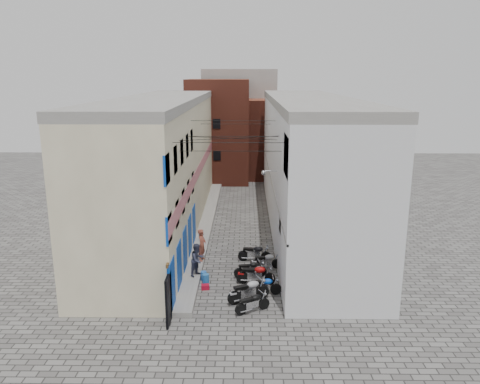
{
  "coord_description": "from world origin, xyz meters",
  "views": [
    {
      "loc": [
        0.79,
        -18.59,
        10.42
      ],
      "look_at": [
        0.37,
        10.93,
        3.0
      ],
      "focal_mm": 35.0,
      "sensor_mm": 36.0,
      "label": 1
    }
  ],
  "objects_px": {
    "motorcycle_b": "(249,290)",
    "water_jug_far": "(204,276)",
    "motorcycle_c": "(264,285)",
    "motorcycle_e": "(250,268)",
    "motorcycle_g": "(255,252)",
    "motorcycle_a": "(252,302)",
    "motorcycle_d": "(256,273)",
    "motorcycle_f": "(266,260)",
    "person_a": "(202,245)",
    "water_jug_near": "(206,279)",
    "person_b": "(197,260)",
    "red_crate": "(205,287)"
  },
  "relations": [
    {
      "from": "person_b",
      "to": "motorcycle_e",
      "type": "bearing_deg",
      "value": -47.14
    },
    {
      "from": "motorcycle_b",
      "to": "person_b",
      "type": "bearing_deg",
      "value": -157.76
    },
    {
      "from": "motorcycle_d",
      "to": "motorcycle_g",
      "type": "bearing_deg",
      "value": -175.54
    },
    {
      "from": "motorcycle_b",
      "to": "motorcycle_c",
      "type": "xyz_separation_m",
      "value": [
        0.74,
        0.75,
        -0.11
      ]
    },
    {
      "from": "motorcycle_f",
      "to": "red_crate",
      "type": "relative_size",
      "value": 4.55
    },
    {
      "from": "person_a",
      "to": "water_jug_far",
      "type": "bearing_deg",
      "value": -159.89
    },
    {
      "from": "motorcycle_a",
      "to": "person_a",
      "type": "distance_m",
      "value": 6.17
    },
    {
      "from": "motorcycle_e",
      "to": "water_jug_far",
      "type": "xyz_separation_m",
      "value": [
        -2.44,
        -0.36,
        -0.28
      ]
    },
    {
      "from": "motorcycle_b",
      "to": "water_jug_far",
      "type": "height_order",
      "value": "motorcycle_b"
    },
    {
      "from": "motorcycle_b",
      "to": "motorcycle_d",
      "type": "relative_size",
      "value": 1.06
    },
    {
      "from": "motorcycle_a",
      "to": "motorcycle_e",
      "type": "bearing_deg",
      "value": 153.33
    },
    {
      "from": "motorcycle_c",
      "to": "motorcycle_e",
      "type": "relative_size",
      "value": 0.99
    },
    {
      "from": "motorcycle_d",
      "to": "water_jug_far",
      "type": "relative_size",
      "value": 4.34
    },
    {
      "from": "motorcycle_d",
      "to": "motorcycle_a",
      "type": "bearing_deg",
      "value": 0.3
    },
    {
      "from": "motorcycle_b",
      "to": "water_jug_far",
      "type": "bearing_deg",
      "value": -160.83
    },
    {
      "from": "motorcycle_d",
      "to": "person_b",
      "type": "bearing_deg",
      "value": -95.01
    },
    {
      "from": "motorcycle_b",
      "to": "red_crate",
      "type": "distance_m",
      "value": 2.56
    },
    {
      "from": "motorcycle_g",
      "to": "person_b",
      "type": "bearing_deg",
      "value": -44.44
    },
    {
      "from": "motorcycle_e",
      "to": "water_jug_near",
      "type": "relative_size",
      "value": 3.26
    },
    {
      "from": "motorcycle_c",
      "to": "water_jug_near",
      "type": "relative_size",
      "value": 3.24
    },
    {
      "from": "motorcycle_a",
      "to": "motorcycle_d",
      "type": "height_order",
      "value": "motorcycle_d"
    },
    {
      "from": "motorcycle_c",
      "to": "motorcycle_f",
      "type": "relative_size",
      "value": 0.99
    },
    {
      "from": "motorcycle_e",
      "to": "motorcycle_f",
      "type": "height_order",
      "value": "motorcycle_f"
    },
    {
      "from": "red_crate",
      "to": "motorcycle_e",
      "type": "bearing_deg",
      "value": 32.93
    },
    {
      "from": "motorcycle_a",
      "to": "motorcycle_f",
      "type": "relative_size",
      "value": 0.98
    },
    {
      "from": "motorcycle_c",
      "to": "motorcycle_e",
      "type": "distance_m",
      "value": 2.09
    },
    {
      "from": "motorcycle_c",
      "to": "motorcycle_b",
      "type": "bearing_deg",
      "value": -45.65
    },
    {
      "from": "motorcycle_g",
      "to": "person_b",
      "type": "height_order",
      "value": "person_b"
    },
    {
      "from": "motorcycle_a",
      "to": "motorcycle_f",
      "type": "xyz_separation_m",
      "value": [
        0.8,
        4.86,
        0.01
      ]
    },
    {
      "from": "motorcycle_a",
      "to": "motorcycle_e",
      "type": "distance_m",
      "value": 3.76
    },
    {
      "from": "water_jug_far",
      "to": "red_crate",
      "type": "height_order",
      "value": "water_jug_far"
    },
    {
      "from": "water_jug_near",
      "to": "person_a",
      "type": "bearing_deg",
      "value": 99.25
    },
    {
      "from": "water_jug_near",
      "to": "red_crate",
      "type": "xyz_separation_m",
      "value": [
        0.03,
        -0.6,
        -0.15
      ]
    },
    {
      "from": "motorcycle_f",
      "to": "motorcycle_d",
      "type": "bearing_deg",
      "value": -25.09
    },
    {
      "from": "motorcycle_g",
      "to": "water_jug_far",
      "type": "bearing_deg",
      "value": -40.9
    },
    {
      "from": "person_a",
      "to": "person_b",
      "type": "bearing_deg",
      "value": -168.43
    },
    {
      "from": "motorcycle_c",
      "to": "water_jug_near",
      "type": "bearing_deg",
      "value": -112.15
    },
    {
      "from": "motorcycle_g",
      "to": "motorcycle_b",
      "type": "bearing_deg",
      "value": 1.66
    },
    {
      "from": "motorcycle_g",
      "to": "person_a",
      "type": "relative_size",
      "value": 1.05
    },
    {
      "from": "motorcycle_f",
      "to": "person_b",
      "type": "distance_m",
      "value": 3.94
    },
    {
      "from": "motorcycle_c",
      "to": "person_a",
      "type": "xyz_separation_m",
      "value": [
        -3.35,
        3.71,
        0.66
      ]
    },
    {
      "from": "motorcycle_b",
      "to": "motorcycle_g",
      "type": "distance_m",
      "value": 4.94
    },
    {
      "from": "motorcycle_g",
      "to": "water_jug_far",
      "type": "relative_size",
      "value": 4.16
    },
    {
      "from": "motorcycle_f",
      "to": "motorcycle_g",
      "type": "distance_m",
      "value": 1.24
    },
    {
      "from": "motorcycle_b",
      "to": "motorcycle_c",
      "type": "height_order",
      "value": "motorcycle_b"
    },
    {
      "from": "motorcycle_f",
      "to": "water_jug_near",
      "type": "xyz_separation_m",
      "value": [
        -3.16,
        -1.97,
        -0.24
      ]
    },
    {
      "from": "motorcycle_d",
      "to": "motorcycle_f",
      "type": "relative_size",
      "value": 1.13
    },
    {
      "from": "water_jug_near",
      "to": "motorcycle_d",
      "type": "bearing_deg",
      "value": 1.12
    },
    {
      "from": "motorcycle_c",
      "to": "motorcycle_g",
      "type": "height_order",
      "value": "motorcycle_g"
    },
    {
      "from": "motorcycle_a",
      "to": "water_jug_far",
      "type": "relative_size",
      "value": 3.74
    }
  ]
}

